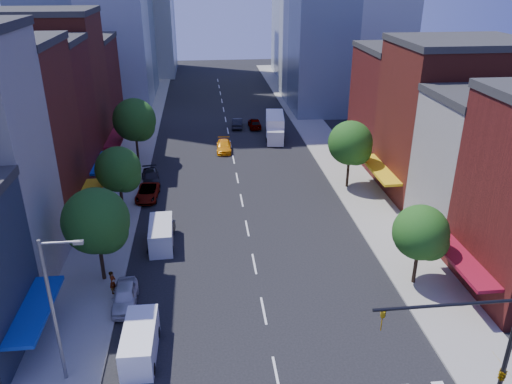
# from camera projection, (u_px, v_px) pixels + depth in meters

# --- Properties ---
(ground) EXTENTS (220.00, 220.00, 0.00)m
(ground) POSITION_uv_depth(u_px,v_px,m) (276.00, 375.00, 28.86)
(ground) COLOR black
(ground) RESTS_ON ground
(sidewalk_left) EXTENTS (5.00, 120.00, 0.15)m
(sidewalk_left) POSITION_uv_depth(u_px,v_px,m) (134.00, 152.00, 63.85)
(sidewalk_left) COLOR gray
(sidewalk_left) RESTS_ON ground
(sidewalk_right) EXTENTS (5.00, 120.00, 0.15)m
(sidewalk_right) POSITION_uv_depth(u_px,v_px,m) (325.00, 145.00, 66.36)
(sidewalk_right) COLOR gray
(sidewalk_right) RESTS_ON ground
(bldg_left_3) EXTENTS (12.00, 8.00, 15.00)m
(bldg_left_3) POSITION_uv_depth(u_px,v_px,m) (28.00, 122.00, 49.98)
(bldg_left_3) COLOR #541815
(bldg_left_3) RESTS_ON ground
(bldg_left_4) EXTENTS (12.00, 9.00, 17.00)m
(bldg_left_4) POSITION_uv_depth(u_px,v_px,m) (49.00, 93.00, 57.28)
(bldg_left_4) COLOR maroon
(bldg_left_4) RESTS_ON ground
(bldg_left_5) EXTENTS (12.00, 10.00, 13.00)m
(bldg_left_5) POSITION_uv_depth(u_px,v_px,m) (70.00, 91.00, 66.71)
(bldg_left_5) COLOR #541815
(bldg_left_5) RESTS_ON ground
(bldg_right_1) EXTENTS (12.00, 8.00, 12.00)m
(bldg_right_1) POSITION_uv_depth(u_px,v_px,m) (497.00, 169.00, 42.12)
(bldg_right_1) COLOR beige
(bldg_right_1) RESTS_ON ground
(bldg_right_2) EXTENTS (12.00, 10.00, 15.00)m
(bldg_right_2) POSITION_uv_depth(u_px,v_px,m) (451.00, 122.00, 49.66)
(bldg_right_2) COLOR maroon
(bldg_right_2) RESTS_ON ground
(bldg_right_3) EXTENTS (12.00, 10.00, 13.00)m
(bldg_right_3) POSITION_uv_depth(u_px,v_px,m) (410.00, 107.00, 59.14)
(bldg_right_3) COLOR #541815
(bldg_right_3) RESTS_ON ground
(traffic_signal) EXTENTS (7.24, 2.24, 8.00)m
(traffic_signal) POSITION_uv_depth(u_px,v_px,m) (495.00, 362.00, 24.08)
(traffic_signal) COLOR black
(traffic_signal) RESTS_ON sidewalk_right
(streetlight) EXTENTS (2.25, 0.25, 9.00)m
(streetlight) POSITION_uv_depth(u_px,v_px,m) (55.00, 304.00, 26.42)
(streetlight) COLOR slate
(streetlight) RESTS_ON sidewalk_left
(tree_left_near) EXTENTS (4.80, 4.80, 7.30)m
(tree_left_near) POSITION_uv_depth(u_px,v_px,m) (98.00, 223.00, 35.63)
(tree_left_near) COLOR black
(tree_left_near) RESTS_ON sidewalk_left
(tree_left_mid) EXTENTS (4.20, 4.20, 6.65)m
(tree_left_mid) POSITION_uv_depth(u_px,v_px,m) (120.00, 171.00, 45.75)
(tree_left_mid) COLOR black
(tree_left_mid) RESTS_ON sidewalk_left
(tree_left_far) EXTENTS (5.00, 5.00, 7.75)m
(tree_left_far) POSITION_uv_depth(u_px,v_px,m) (136.00, 122.00, 58.17)
(tree_left_far) COLOR black
(tree_left_far) RESTS_ON sidewalk_left
(tree_right_near) EXTENTS (4.00, 4.00, 6.20)m
(tree_right_near) POSITION_uv_depth(u_px,v_px,m) (423.00, 235.00, 35.50)
(tree_right_near) COLOR black
(tree_right_near) RESTS_ON sidewalk_right
(tree_right_far) EXTENTS (4.60, 4.60, 7.20)m
(tree_right_far) POSITION_uv_depth(u_px,v_px,m) (352.00, 145.00, 51.55)
(tree_right_far) COLOR black
(tree_right_far) RESTS_ON sidewalk_right
(parked_car_front) EXTENTS (1.86, 4.26, 1.43)m
(parked_car_front) POSITION_uv_depth(u_px,v_px,m) (125.00, 297.00, 34.59)
(parked_car_front) COLOR silver
(parked_car_front) RESTS_ON ground
(parked_car_second) EXTENTS (2.19, 4.73, 1.50)m
(parked_car_second) POSITION_uv_depth(u_px,v_px,m) (162.00, 235.00, 42.50)
(parked_car_second) COLOR black
(parked_car_second) RESTS_ON ground
(parked_car_third) EXTENTS (2.33, 4.69, 1.28)m
(parked_car_third) POSITION_uv_depth(u_px,v_px,m) (148.00, 193.00, 50.80)
(parked_car_third) COLOR #999999
(parked_car_third) RESTS_ON ground
(parked_car_rear) EXTENTS (2.47, 4.82, 1.34)m
(parked_car_rear) POSITION_uv_depth(u_px,v_px,m) (151.00, 178.00, 54.42)
(parked_car_rear) COLOR black
(parked_car_rear) RESTS_ON ground
(cargo_van_near) EXTENTS (2.00, 4.75, 2.01)m
(cargo_van_near) POSITION_uv_depth(u_px,v_px,m) (140.00, 344.00, 29.84)
(cargo_van_near) COLOR white
(cargo_van_near) RESTS_ON ground
(cargo_van_far) EXTENTS (2.10, 4.84, 2.03)m
(cargo_van_far) POSITION_uv_depth(u_px,v_px,m) (161.00, 235.00, 41.94)
(cargo_van_far) COLOR silver
(cargo_van_far) RESTS_ON ground
(taxi) EXTENTS (2.06, 4.63, 1.32)m
(taxi) POSITION_uv_depth(u_px,v_px,m) (224.00, 146.00, 64.06)
(taxi) COLOR #FFA10D
(taxi) RESTS_ON ground
(traffic_car_oncoming) EXTENTS (1.90, 4.37, 1.40)m
(traffic_car_oncoming) POSITION_uv_depth(u_px,v_px,m) (237.00, 123.00, 73.59)
(traffic_car_oncoming) COLOR black
(traffic_car_oncoming) RESTS_ON ground
(traffic_car_far) EXTENTS (1.75, 4.28, 1.45)m
(traffic_car_far) POSITION_uv_depth(u_px,v_px,m) (255.00, 123.00, 73.36)
(traffic_car_far) COLOR #999999
(traffic_car_far) RESTS_ON ground
(box_truck) EXTENTS (3.21, 8.10, 3.17)m
(box_truck) POSITION_uv_depth(u_px,v_px,m) (275.00, 128.00, 68.70)
(box_truck) COLOR white
(box_truck) RESTS_ON ground
(pedestrian_near) EXTENTS (0.51, 0.70, 1.77)m
(pedestrian_near) POSITION_uv_depth(u_px,v_px,m) (113.00, 282.00, 35.63)
(pedestrian_near) COLOR #999999
(pedestrian_near) RESTS_ON sidewalk_left
(pedestrian_far) EXTENTS (0.91, 1.04, 1.81)m
(pedestrian_far) POSITION_uv_depth(u_px,v_px,m) (92.00, 234.00, 42.10)
(pedestrian_far) COLOR #999999
(pedestrian_far) RESTS_ON sidewalk_left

